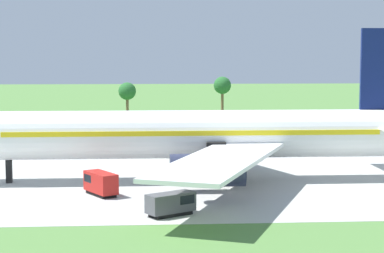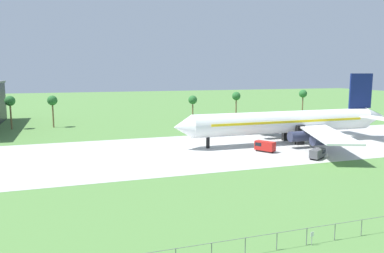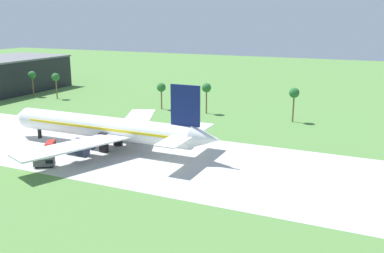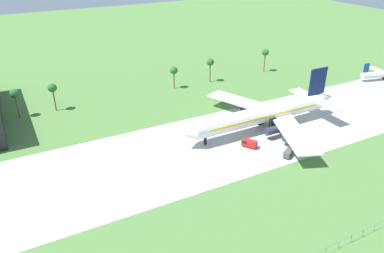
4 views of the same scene
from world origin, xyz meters
name	(u,v)px [view 2 (image 2 of 4)]	position (x,y,z in m)	size (l,w,h in m)	color
ground_plane	(176,152)	(0.00, 0.00, 0.00)	(600.00, 600.00, 0.00)	#517F3D
taxiway_strip	(176,152)	(0.00, 0.00, 0.01)	(320.00, 44.00, 0.02)	#B2B2AD
jet_airliner	(290,122)	(34.35, 1.39, 6.01)	(68.58, 60.55, 19.75)	white
baggage_tug	(264,146)	(21.27, -7.28, 1.45)	(4.33, 5.45, 2.70)	black
catering_van	(318,153)	(29.24, -18.10, 1.26)	(5.33, 4.35, 2.32)	black
perimeter_fence	(307,233)	(0.00, -55.00, 1.45)	(80.10, 0.10, 2.10)	slate
no_stopping_sign	(312,237)	(0.50, -55.31, 1.05)	(0.44, 0.08, 1.68)	gray
palm_tree_row	(169,99)	(12.96, 54.80, 9.58)	(124.33, 3.60, 12.27)	brown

